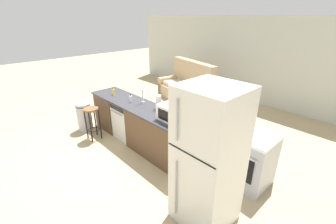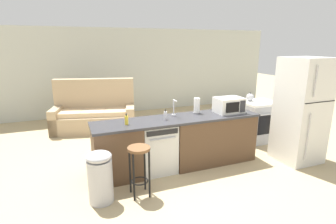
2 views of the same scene
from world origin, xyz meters
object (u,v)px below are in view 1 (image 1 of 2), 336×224
object	(u,v)px
stove_range	(247,158)
soap_bottle	(131,99)
couch	(187,89)
paper_towel_roll	(158,102)
kettle	(247,123)
bar_stool	(92,117)
dishwasher	(129,120)
dish_soap_bottle	(113,92)
microwave	(173,113)
refrigerator	(208,159)
trash_bin	(84,115)

from	to	relation	value
stove_range	soap_bottle	bearing A→B (deg)	-166.97
soap_bottle	couch	world-z (taller)	couch
paper_towel_roll	kettle	size ratio (longest dim) A/B	1.38
bar_stool	couch	xyz separation A→B (m)	(-0.24, 3.40, -0.14)
stove_range	paper_towel_roll	world-z (taller)	paper_towel_roll
dishwasher	kettle	distance (m)	2.59
soap_bottle	dish_soap_bottle	world-z (taller)	same
dishwasher	microwave	distance (m)	1.54
paper_towel_roll	dish_soap_bottle	distance (m)	1.37
kettle	refrigerator	bearing A→B (deg)	-82.32
soap_bottle	couch	size ratio (longest dim) A/B	0.08
dishwasher	trash_bin	bearing A→B (deg)	-149.47
trash_bin	bar_stool	bearing A→B (deg)	-4.40
dishwasher	dish_soap_bottle	distance (m)	0.75
kettle	trash_bin	distance (m)	3.74
refrigerator	bar_stool	bearing A→B (deg)	-178.19
microwave	trash_bin	world-z (taller)	microwave
soap_bottle	kettle	size ratio (longest dim) A/B	0.86
paper_towel_roll	dishwasher	bearing A→B (deg)	-168.90
dishwasher	microwave	world-z (taller)	microwave
dishwasher	stove_range	xyz separation A→B (m)	(2.60, 0.55, 0.03)
bar_stool	dish_soap_bottle	bearing A→B (deg)	92.59
trash_bin	couch	bearing A→B (deg)	84.77
dishwasher	dish_soap_bottle	size ratio (longest dim) A/B	4.77
trash_bin	microwave	bearing A→B (deg)	13.90
refrigerator	trash_bin	size ratio (longest dim) A/B	2.58
bar_stool	microwave	bearing A→B (deg)	18.80
refrigerator	soap_bottle	xyz separation A→B (m)	(-2.45, 0.53, 0.02)
dish_soap_bottle	trash_bin	distance (m)	0.97
couch	microwave	bearing A→B (deg)	-52.21
refrigerator	soap_bottle	distance (m)	2.50
refrigerator	dishwasher	bearing A→B (deg)	168.07
dish_soap_bottle	kettle	distance (m)	3.03
dishwasher	paper_towel_roll	size ratio (longest dim) A/B	2.98
paper_towel_roll	bar_stool	world-z (taller)	paper_towel_roll
stove_range	trash_bin	world-z (taller)	stove_range
microwave	dish_soap_bottle	bearing A→B (deg)	-178.69
microwave	soap_bottle	xyz separation A→B (m)	(-1.26, -0.02, -0.07)
paper_towel_roll	kettle	distance (m)	1.68
soap_bottle	bar_stool	size ratio (longest dim) A/B	0.24
paper_towel_roll	trash_bin	distance (m)	2.12
stove_range	microwave	bearing A→B (deg)	-155.15
paper_towel_roll	soap_bottle	distance (m)	0.71
microwave	dishwasher	bearing A→B (deg)	179.95
paper_towel_roll	stove_range	bearing A→B (deg)	12.30
stove_range	kettle	bearing A→B (deg)	141.81
stove_range	bar_stool	distance (m)	3.31
stove_range	dish_soap_bottle	distance (m)	3.21
refrigerator	bar_stool	size ratio (longest dim) A/B	2.58
stove_range	dish_soap_bottle	xyz separation A→B (m)	(-3.11, -0.59, 0.52)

